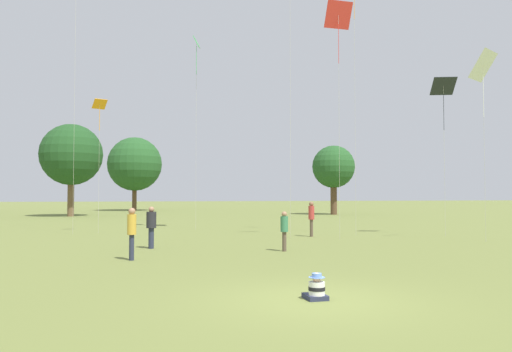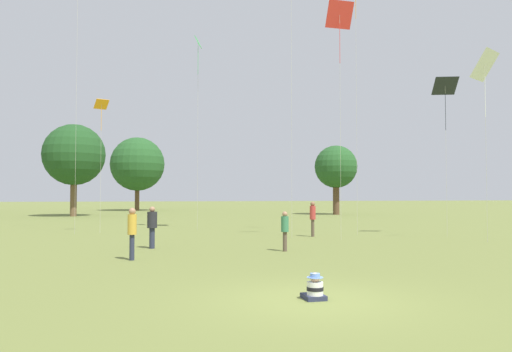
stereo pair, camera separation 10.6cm
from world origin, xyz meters
TOP-DOWN VIEW (x-y plane):
  - ground_plane at (0.00, 0.00)m, footprint 300.00×300.00m
  - seated_toddler at (0.05, 0.09)m, footprint 0.44×0.54m
  - person_standing_0 at (-3.89, 7.30)m, footprint 0.35×0.35m
  - person_standing_1 at (1.80, 8.76)m, footprint 0.39×0.39m
  - person_standing_2 at (-3.21, 10.87)m, footprint 0.40×0.40m
  - person_standing_3 at (5.01, 14.91)m, footprint 0.42×0.42m
  - kite_0 at (5.80, 12.99)m, footprint 1.36×0.63m
  - kite_1 at (11.92, 10.36)m, footprint 1.69×1.47m
  - kite_4 at (-6.04, 19.59)m, footprint 0.90×0.82m
  - kite_5 at (12.01, 13.67)m, footprint 1.42×1.25m
  - kite_6 at (-0.40, 21.09)m, footprint 0.53×0.77m
  - distant_tree_1 at (16.57, 41.28)m, footprint 4.64×4.64m
  - distant_tree_2 at (-10.75, 42.79)m, footprint 6.14×6.14m
  - distant_tree_3 at (-4.91, 59.32)m, footprint 7.25×7.25m

SIDE VIEW (x-z plane):
  - ground_plane at x=0.00m, z-range 0.00..0.00m
  - seated_toddler at x=0.05m, z-range -0.06..0.51m
  - person_standing_1 at x=1.80m, z-range 0.16..1.70m
  - person_standing_2 at x=-3.21m, z-range 0.15..1.86m
  - person_standing_0 at x=-3.89m, z-range 0.19..1.95m
  - person_standing_3 at x=5.01m, z-range 0.20..2.03m
  - distant_tree_1 at x=16.57m, z-range 1.39..8.93m
  - distant_tree_2 at x=-10.75m, z-range 1.53..10.79m
  - distant_tree_3 at x=-4.91m, z-range 1.32..11.25m
  - kite_4 at x=-6.04m, z-range 3.25..10.84m
  - kite_5 at x=12.01m, z-range 3.63..11.98m
  - kite_1 at x=11.92m, z-range 3.68..12.54m
  - kite_0 at x=5.80m, z-range 5.01..16.70m
  - kite_6 at x=-0.40m, z-range 4.95..17.02m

